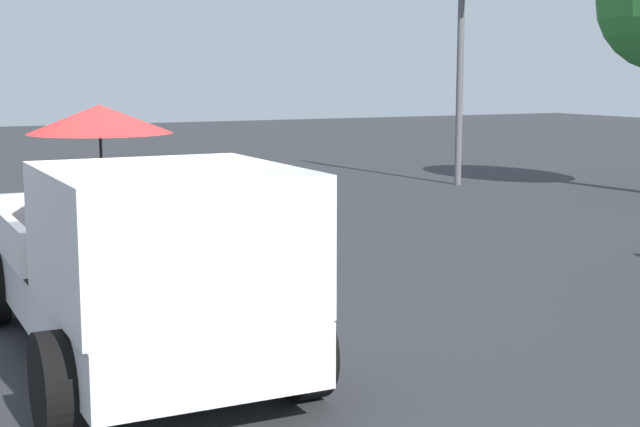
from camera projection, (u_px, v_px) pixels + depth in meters
ground_plane at (129, 356)px, 8.76m from camera, size 80.00×80.00×0.00m
pickup_truck_main at (138, 261)px, 8.22m from camera, size 5.07×2.29×2.33m
motel_sign at (461, 26)px, 21.63m from camera, size 1.40×0.16×5.28m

